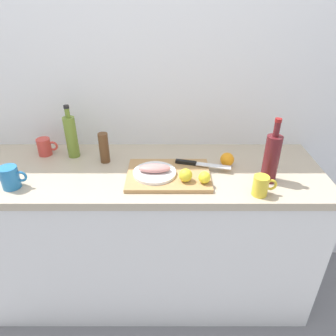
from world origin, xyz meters
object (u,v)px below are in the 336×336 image
at_px(lemon_0, 204,177).
at_px(white_plate, 154,173).
at_px(olive_oil_bottle, 71,136).
at_px(coffee_mug_2, 261,186).
at_px(coffee_mug_1, 10,178).
at_px(pepper_mill, 103,148).
at_px(chef_knife, 195,163).
at_px(cutting_board, 168,175).
at_px(fish_fillet, 154,168).
at_px(coffee_mug_0, 44,147).
at_px(wine_bottle, 271,157).

bearing_deg(lemon_0, white_plate, 161.65).
distance_m(olive_oil_bottle, coffee_mug_2, 1.03).
xyz_separation_m(white_plate, coffee_mug_1, (-0.67, -0.09, 0.03)).
distance_m(lemon_0, olive_oil_bottle, 0.77).
bearing_deg(pepper_mill, chef_knife, -8.62).
relative_size(cutting_board, fish_fillet, 2.58).
bearing_deg(chef_knife, coffee_mug_2, -26.46).
distance_m(cutting_board, coffee_mug_2, 0.45).
distance_m(lemon_0, coffee_mug_1, 0.91).
bearing_deg(cutting_board, coffee_mug_1, -172.66).
bearing_deg(pepper_mill, olive_oil_bottle, 160.33).
bearing_deg(lemon_0, fish_fillet, 161.65).
xyz_separation_m(cutting_board, fish_fillet, (-0.07, -0.01, 0.04)).
bearing_deg(coffee_mug_0, wine_bottle, -13.04).
height_order(cutting_board, white_plate, white_plate).
xyz_separation_m(chef_knife, wine_bottle, (0.34, -0.12, 0.10)).
bearing_deg(lemon_0, cutting_board, 152.87).
bearing_deg(olive_oil_bottle, chef_knife, -11.79).
relative_size(olive_oil_bottle, coffee_mug_0, 2.58).
xyz_separation_m(white_plate, chef_knife, (0.21, 0.09, 0.00)).
xyz_separation_m(chef_knife, pepper_mill, (-0.49, 0.07, 0.05)).
distance_m(white_plate, fish_fillet, 0.03).
height_order(olive_oil_bottle, coffee_mug_2, olive_oil_bottle).
bearing_deg(coffee_mug_1, wine_bottle, 2.91).
height_order(olive_oil_bottle, coffee_mug_1, olive_oil_bottle).
height_order(coffee_mug_1, coffee_mug_2, coffee_mug_1).
bearing_deg(lemon_0, wine_bottle, 9.62).
distance_m(cutting_board, lemon_0, 0.19).
relative_size(lemon_0, coffee_mug_0, 0.50).
distance_m(fish_fillet, lemon_0, 0.25).
distance_m(chef_knife, coffee_mug_2, 0.37).
distance_m(coffee_mug_1, coffee_mug_2, 1.16).
bearing_deg(wine_bottle, coffee_mug_0, 166.96).
relative_size(white_plate, coffee_mug_1, 1.71).
bearing_deg(wine_bottle, coffee_mug_1, -177.09).
relative_size(lemon_0, olive_oil_bottle, 0.20).
relative_size(chef_knife, coffee_mug_1, 2.31).
relative_size(cutting_board, coffee_mug_0, 3.60).
distance_m(olive_oil_bottle, wine_bottle, 1.05).
height_order(chef_knife, olive_oil_bottle, olive_oil_bottle).
bearing_deg(coffee_mug_1, lemon_0, 0.54).
bearing_deg(wine_bottle, lemon_0, -170.38).
distance_m(cutting_board, pepper_mill, 0.39).
bearing_deg(chef_knife, fish_fillet, -142.25).
bearing_deg(chef_knife, white_plate, -142.25).
height_order(lemon_0, coffee_mug_1, coffee_mug_1).
bearing_deg(olive_oil_bottle, pepper_mill, -19.67).
distance_m(chef_knife, wine_bottle, 0.38).
bearing_deg(chef_knife, coffee_mug_1, -154.05).
bearing_deg(coffee_mug_0, white_plate, -21.65).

